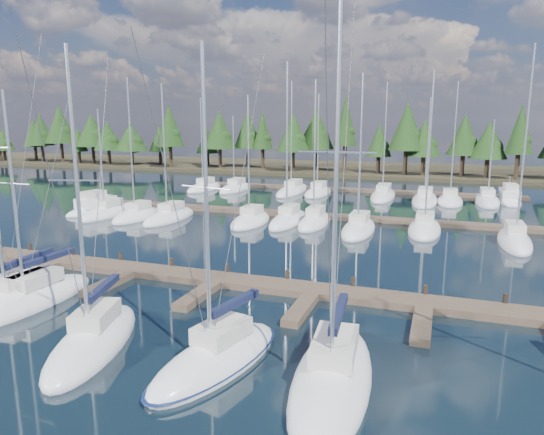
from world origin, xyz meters
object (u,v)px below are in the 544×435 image
at_px(front_sailboat_2, 32,299).
at_px(motor_yacht_right, 509,199).
at_px(front_sailboat_1, 13,300).
at_px(main_dock, 216,283).
at_px(front_sailboat_3, 94,341).
at_px(motor_yacht_left, 96,208).
at_px(front_sailboat_4, 217,358).
at_px(front_sailboat_5, 333,377).

height_order(front_sailboat_2, motor_yacht_right, front_sailboat_2).
bearing_deg(front_sailboat_1, main_dock, 36.11).
distance_m(front_sailboat_3, motor_yacht_left, 34.18).
relative_size(front_sailboat_1, front_sailboat_2, 1.28).
relative_size(main_dock, motor_yacht_right, 5.61).
bearing_deg(front_sailboat_1, front_sailboat_2, 29.67).
bearing_deg(front_sailboat_4, main_dock, 116.24).
bearing_deg(motor_yacht_left, motor_yacht_right, 26.79).
xyz_separation_m(front_sailboat_1, front_sailboat_2, (0.81, 0.46, -0.02)).
distance_m(front_sailboat_1, motor_yacht_left, 27.86).
bearing_deg(motor_yacht_left, front_sailboat_4, -43.90).
relative_size(main_dock, front_sailboat_1, 2.86).
bearing_deg(motor_yacht_right, motor_yacht_left, -153.21).
distance_m(front_sailboat_3, front_sailboat_4, 5.81).
bearing_deg(front_sailboat_5, front_sailboat_2, 171.49).
bearing_deg(motor_yacht_right, front_sailboat_4, -108.40).
bearing_deg(front_sailboat_5, front_sailboat_1, 173.33).
height_order(front_sailboat_2, front_sailboat_5, front_sailboat_5).
relative_size(front_sailboat_2, front_sailboat_5, 0.76).
height_order(main_dock, motor_yacht_left, motor_yacht_left).
xyz_separation_m(front_sailboat_3, motor_yacht_right, (21.80, 48.44, 0.14)).
xyz_separation_m(front_sailboat_4, motor_yacht_left, (-27.27, 26.24, 0.15)).
xyz_separation_m(front_sailboat_1, motor_yacht_right, (29.18, 45.88, 0.14)).
bearing_deg(motor_yacht_right, front_sailboat_1, -122.46).
bearing_deg(front_sailboat_5, front_sailboat_4, -178.77).
bearing_deg(motor_yacht_left, front_sailboat_3, -51.09).
relative_size(main_dock, front_sailboat_2, 3.64).
relative_size(front_sailboat_2, motor_yacht_right, 1.54).
relative_size(front_sailboat_2, front_sailboat_3, 0.90).
relative_size(front_sailboat_3, motor_yacht_right, 1.72).
bearing_deg(front_sailboat_4, front_sailboat_5, 1.23).
relative_size(main_dock, front_sailboat_4, 3.30).
bearing_deg(front_sailboat_3, main_dock, 80.49).
bearing_deg(front_sailboat_2, motor_yacht_right, 58.01).
relative_size(front_sailboat_1, front_sailboat_3, 1.14).
distance_m(front_sailboat_3, motor_yacht_right, 53.12).
height_order(front_sailboat_1, front_sailboat_5, front_sailboat_5).
distance_m(front_sailboat_1, front_sailboat_3, 7.81).
distance_m(front_sailboat_5, motor_yacht_right, 49.27).
relative_size(front_sailboat_1, front_sailboat_4, 1.16).
bearing_deg(front_sailboat_1, motor_yacht_right, 57.54).
xyz_separation_m(front_sailboat_5, motor_yacht_left, (-32.03, 26.14, 0.14)).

